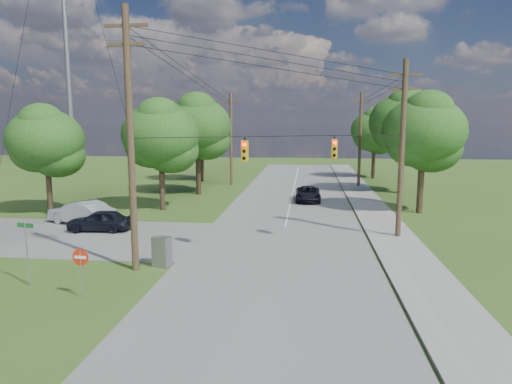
# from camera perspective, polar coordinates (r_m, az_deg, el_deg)

# --- Properties ---
(ground) EXTENTS (140.00, 140.00, 0.00)m
(ground) POSITION_cam_1_polar(r_m,az_deg,el_deg) (21.07, -3.25, -10.44)
(ground) COLOR #395A1E
(ground) RESTS_ON ground
(main_road) EXTENTS (10.00, 100.00, 0.03)m
(main_road) POSITION_cam_1_polar(r_m,az_deg,el_deg) (25.60, 3.11, -6.92)
(main_road) COLOR gray
(main_road) RESTS_ON ground
(sidewalk_east) EXTENTS (2.60, 100.00, 0.12)m
(sidewalk_east) POSITION_cam_1_polar(r_m,az_deg,el_deg) (26.09, 18.07, -6.95)
(sidewalk_east) COLOR #A19E96
(sidewalk_east) RESTS_ON ground
(pole_sw) EXTENTS (2.00, 0.32, 12.00)m
(pole_sw) POSITION_cam_1_polar(r_m,az_deg,el_deg) (21.57, -15.43, 6.59)
(pole_sw) COLOR brown
(pole_sw) RESTS_ON ground
(pole_ne) EXTENTS (2.00, 0.32, 10.50)m
(pole_ne) POSITION_cam_1_polar(r_m,az_deg,el_deg) (28.19, 17.78, 5.37)
(pole_ne) COLOR brown
(pole_ne) RESTS_ON ground
(pole_north_e) EXTENTS (2.00, 0.32, 10.00)m
(pole_north_e) POSITION_cam_1_polar(r_m,az_deg,el_deg) (49.95, 12.88, 6.45)
(pole_north_e) COLOR brown
(pole_north_e) RESTS_ON ground
(pole_north_w) EXTENTS (2.00, 0.32, 10.00)m
(pole_north_w) POSITION_cam_1_polar(r_m,az_deg,el_deg) (50.36, -3.15, 6.67)
(pole_north_w) COLOR brown
(pole_north_w) RESTS_ON ground
(power_lines) EXTENTS (13.93, 29.62, 4.93)m
(power_lines) POSITION_cam_1_polar(r_m,az_deg,el_deg) (31.30, 3.04, 12.81)
(power_lines) COLOR black
(power_lines) RESTS_ON ground
(traffic_signals) EXTENTS (4.91, 3.27, 1.05)m
(traffic_signals) POSITION_cam_1_polar(r_m,az_deg,el_deg) (24.10, 4.45, 5.33)
(traffic_signals) COLOR #E3AC0D
(traffic_signals) RESTS_ON ground
(radio_mast) EXTENTS (0.70, 0.70, 45.00)m
(radio_mast) POSITION_cam_1_polar(r_m,az_deg,el_deg) (76.18, -22.81, 19.87)
(radio_mast) COLOR gray
(radio_mast) RESTS_ON ground
(tree_w_near) EXTENTS (6.00, 6.00, 8.40)m
(tree_w_near) POSITION_cam_1_polar(r_m,az_deg,el_deg) (36.46, -11.84, 6.98)
(tree_w_near) COLOR #413220
(tree_w_near) RESTS_ON ground
(tree_w_mid) EXTENTS (6.40, 6.40, 9.22)m
(tree_w_mid) POSITION_cam_1_polar(r_m,az_deg,el_deg) (43.87, -7.32, 8.21)
(tree_w_mid) COLOR #413220
(tree_w_mid) RESTS_ON ground
(tree_w_far) EXTENTS (6.00, 6.00, 8.73)m
(tree_w_far) POSITION_cam_1_polar(r_m,az_deg,el_deg) (54.06, -6.85, 7.95)
(tree_w_far) COLOR #413220
(tree_w_far) RESTS_ON ground
(tree_e_near) EXTENTS (6.20, 6.20, 8.81)m
(tree_e_near) POSITION_cam_1_polar(r_m,az_deg,el_deg) (36.64, 20.21, 7.15)
(tree_e_near) COLOR #413220
(tree_e_near) RESTS_ON ground
(tree_e_mid) EXTENTS (6.60, 6.60, 9.64)m
(tree_e_mid) POSITION_cam_1_polar(r_m,az_deg,el_deg) (46.51, 17.95, 8.29)
(tree_e_mid) COLOR #413220
(tree_e_mid) RESTS_ON ground
(tree_e_far) EXTENTS (5.80, 5.80, 8.32)m
(tree_e_far) POSITION_cam_1_polar(r_m,az_deg,el_deg) (58.19, 14.61, 7.46)
(tree_e_far) COLOR #413220
(tree_e_far) RESTS_ON ground
(tree_cross_n) EXTENTS (5.60, 5.60, 7.91)m
(tree_cross_n) POSITION_cam_1_polar(r_m,az_deg,el_deg) (37.55, -24.79, 5.91)
(tree_cross_n) COLOR #413220
(tree_cross_n) RESTS_ON ground
(car_cross_dark) EXTENTS (4.13, 1.92, 1.37)m
(car_cross_dark) POSITION_cam_1_polar(r_m,az_deg,el_deg) (30.78, -18.94, -3.37)
(car_cross_dark) COLOR black
(car_cross_dark) RESTS_ON cross_road
(car_cross_silver) EXTENTS (5.14, 3.34, 1.60)m
(car_cross_silver) POSITION_cam_1_polar(r_m,az_deg,el_deg) (33.28, -21.05, -2.40)
(car_cross_silver) COLOR #B6B9BD
(car_cross_silver) RESTS_ON cross_road
(car_main_north) EXTENTS (2.19, 4.64, 1.28)m
(car_main_north) POSITION_cam_1_polar(r_m,az_deg,el_deg) (40.39, 6.51, -0.23)
(car_main_north) COLOR black
(car_main_north) RESTS_ON main_road
(control_cabinet) EXTENTS (0.93, 0.78, 1.46)m
(control_cabinet) POSITION_cam_1_polar(r_m,az_deg,el_deg) (22.60, -11.68, -7.34)
(control_cabinet) COLOR gray
(control_cabinet) RESTS_ON ground
(do_not_enter_sign) EXTENTS (0.68, 0.10, 2.03)m
(do_not_enter_sign) POSITION_cam_1_polar(r_m,az_deg,el_deg) (19.30, -21.06, -8.15)
(do_not_enter_sign) COLOR gray
(do_not_enter_sign) RESTS_ON ground
(street_name_sign) EXTENTS (0.81, 0.18, 2.74)m
(street_name_sign) POSITION_cam_1_polar(r_m,az_deg,el_deg) (21.68, -26.73, -6.04)
(street_name_sign) COLOR gray
(street_name_sign) RESTS_ON ground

